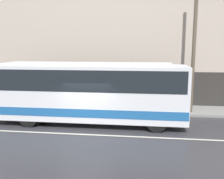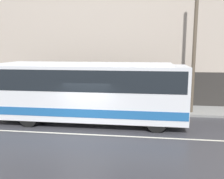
{
  "view_description": "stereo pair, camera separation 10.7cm",
  "coord_description": "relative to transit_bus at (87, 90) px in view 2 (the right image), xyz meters",
  "views": [
    {
      "loc": [
        2.9,
        -11.67,
        4.29
      ],
      "look_at": [
        1.17,
        1.9,
        2.0
      ],
      "focal_mm": 40.0,
      "sensor_mm": 36.0,
      "label": 1
    },
    {
      "loc": [
        3.01,
        -11.66,
        4.29
      ],
      "look_at": [
        1.17,
        1.9,
        2.0
      ],
      "focal_mm": 40.0,
      "sensor_mm": 36.0,
      "label": 2
    }
  ],
  "objects": [
    {
      "name": "transit_bus",
      "position": [
        0.0,
        0.0,
        0.0
      ],
      "size": [
        10.94,
        2.47,
        3.46
      ],
      "color": "silver",
      "rests_on": "ground_plane"
    },
    {
      "name": "pedestrian_waiting",
      "position": [
        -4.09,
        3.98,
        -1.06
      ],
      "size": [
        0.36,
        0.36,
        1.59
      ],
      "color": "#333338",
      "rests_on": "sidewalk"
    },
    {
      "name": "ground_plane",
      "position": [
        0.24,
        -1.9,
        -1.95
      ],
      "size": [
        60.0,
        60.0,
        0.0
      ],
      "primitive_type": "plane",
      "color": "#333338"
    },
    {
      "name": "building_facade",
      "position": [
        0.24,
        4.92,
        3.02
      ],
      "size": [
        60.0,
        0.35,
        10.3
      ],
      "color": "#B7A899",
      "rests_on": "ground_plane"
    },
    {
      "name": "sidewalk",
      "position": [
        0.24,
        3.44,
        -1.87
      ],
      "size": [
        60.0,
        2.67,
        0.15
      ],
      "color": "gray",
      "rests_on": "ground_plane"
    },
    {
      "name": "utility_pole_near",
      "position": [
        6.24,
        2.82,
        2.6
      ],
      "size": [
        0.23,
        0.23,
        8.79
      ],
      "color": "brown",
      "rests_on": "sidewalk"
    },
    {
      "name": "lane_stripe",
      "position": [
        0.24,
        -1.9,
        -1.94
      ],
      "size": [
        54.0,
        0.14,
        0.01
      ],
      "color": "beige",
      "rests_on": "ground_plane"
    }
  ]
}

